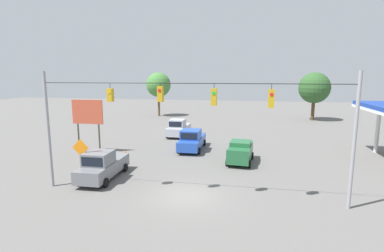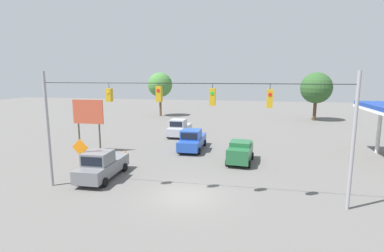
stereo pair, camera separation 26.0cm
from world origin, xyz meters
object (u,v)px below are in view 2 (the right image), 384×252
Objects in this scene: overhead_signal_span at (187,118)px; traffic_cone_second at (113,160)px; traffic_cone_nearest at (104,166)px; tree_horizon_right at (316,88)px; pickup_truck_blue_withflow_mid at (192,140)px; pickup_truck_silver_withflow_far at (179,128)px; work_zone_sign at (80,150)px; sedan_green_crossing_near at (240,152)px; traffic_cone_third at (125,153)px; tree_horizon_left at (160,85)px; pickup_truck_grey_parked_shoulder at (102,165)px; roadside_billboard at (88,116)px.

overhead_signal_span reaches higher than traffic_cone_second.
traffic_cone_nearest is 37.94m from tree_horizon_right.
pickup_truck_silver_withflow_far is at bearing -65.81° from pickup_truck_blue_withflow_mid.
pickup_truck_silver_withflow_far is 1.84× the size of work_zone_sign.
traffic_cone_nearest is 0.09× the size of tree_horizon_right.
sedan_green_crossing_near reaches higher than traffic_cone_third.
work_zone_sign is 33.25m from tree_horizon_left.
overhead_signal_span reaches higher than pickup_truck_silver_withflow_far.
traffic_cone_second is at bearing -76.59° from pickup_truck_grey_parked_shoulder.
work_zone_sign is (11.36, 5.81, 1.01)m from sedan_green_crossing_near.
roadside_billboard reaches higher than traffic_cone_nearest.
overhead_signal_span is 4.52× the size of sedan_green_crossing_near.
traffic_cone_third is (10.32, 0.37, -0.61)m from sedan_green_crossing_near.
tree_horizon_right is at bearing -124.69° from traffic_cone_nearest.
roadside_billboard reaches higher than sedan_green_crossing_near.
traffic_cone_second is 0.09× the size of tree_horizon_left.
sedan_green_crossing_near is at bearing -148.47° from pickup_truck_grey_parked_shoulder.
pickup_truck_blue_withflow_mid is 1.05× the size of pickup_truck_grey_parked_shoulder.
traffic_cone_second is 0.09× the size of tree_horizon_right.
work_zone_sign reaches higher than pickup_truck_silver_withflow_far.
pickup_truck_silver_withflow_far is 7.13× the size of traffic_cone_second.
pickup_truck_blue_withflow_mid is at bearing 114.18° from tree_horizon_left.
work_zone_sign is 0.36× the size of tree_horizon_left.
tree_horizon_left is at bearing -88.01° from roadside_billboard.
traffic_cone_nearest is (10.38, 4.27, -0.61)m from sedan_green_crossing_near.
work_zone_sign is (3.58, 15.83, 1.01)m from pickup_truck_silver_withflow_far.
pickup_truck_grey_parked_shoulder reaches higher than sedan_green_crossing_near.
tree_horizon_right is (-21.41, -30.93, 4.93)m from traffic_cone_nearest.
roadside_billboard is at bearing -64.78° from work_zone_sign.
sedan_green_crossing_near is 0.53× the size of tree_horizon_left.
sedan_green_crossing_near is 10.79m from traffic_cone_second.
traffic_cone_second is (5.57, 6.12, -0.61)m from pickup_truck_blue_withflow_mid.
tree_horizon_left is (0.91, -26.16, 2.04)m from roadside_billboard.
traffic_cone_second is 3.79m from work_zone_sign.
overhead_signal_span is 25.55× the size of traffic_cone_nearest.
tree_horizon_left reaches higher than pickup_truck_grey_parked_shoulder.
overhead_signal_span is 10.34m from traffic_cone_second.
pickup_truck_grey_parked_shoulder is at bearing 99.90° from tree_horizon_left.
overhead_signal_span is 2.40× the size of tree_horizon_right.
traffic_cone_third is 0.09× the size of tree_horizon_left.
traffic_cone_second is 0.14× the size of roadside_billboard.
pickup_truck_grey_parked_shoulder is 16.06m from pickup_truck_silver_withflow_far.
sedan_green_crossing_near is 6.10m from pickup_truck_blue_withflow_mid.
work_zone_sign reaches higher than pickup_truck_grey_parked_shoulder.
tree_horizon_right reaches higher than traffic_cone_second.
work_zone_sign is at bearing 57.44° from traffic_cone_nearest.
pickup_truck_blue_withflow_mid is 26.04m from tree_horizon_left.
roadside_billboard is 0.65× the size of tree_horizon_left.
pickup_truck_grey_parked_shoulder is 5.63m from traffic_cone_third.
traffic_cone_third is at bearing 36.41° from pickup_truck_blue_withflow_mid.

